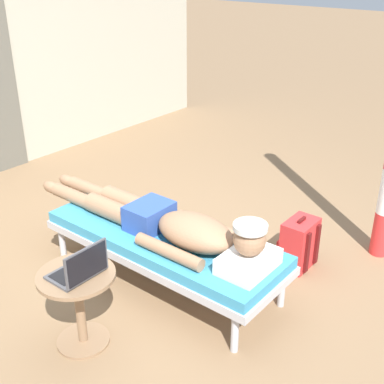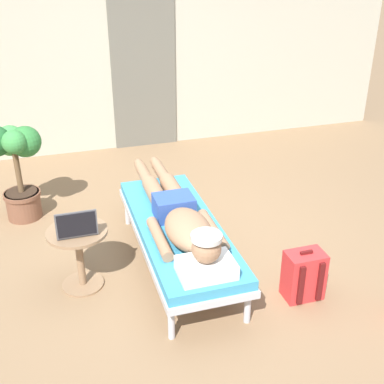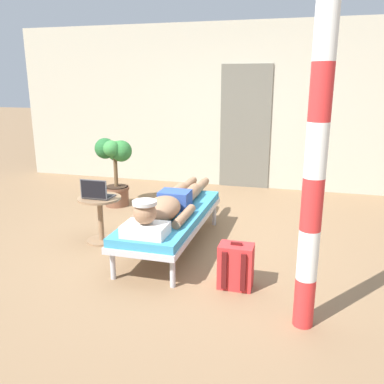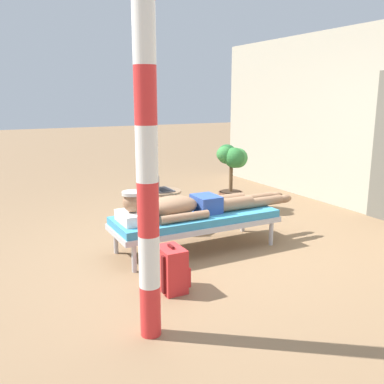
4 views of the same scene
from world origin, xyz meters
name	(u,v)px [view 2 (image 2 of 4)]	position (x,y,z in m)	size (l,w,h in m)	color
ground_plane	(191,260)	(0.00, 0.00, 0.00)	(40.00, 40.00, 0.00)	#846647
house_wall_back	(113,44)	(-0.13, 2.95, 1.35)	(7.60, 0.20, 2.70)	#B2AD99
house_door_panel	(144,71)	(0.22, 2.84, 1.02)	(0.84, 0.03, 2.04)	#625F54
lounge_chair	(178,231)	(-0.13, -0.05, 0.35)	(0.68, 1.89, 0.42)	#B7B7BC
person_reclining	(180,217)	(-0.13, -0.11, 0.52)	(0.53, 2.17, 0.33)	white
side_table	(79,249)	(-0.96, -0.08, 0.36)	(0.48, 0.48, 0.52)	#8C6B4C
laptop	(77,227)	(-0.96, -0.13, 0.58)	(0.31, 0.24, 0.23)	#4C4C51
backpack	(303,275)	(0.70, -0.73, 0.20)	(0.30, 0.26, 0.42)	red
potted_plant	(15,160)	(-1.41, 1.26, 0.62)	(0.57, 0.54, 0.98)	brown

